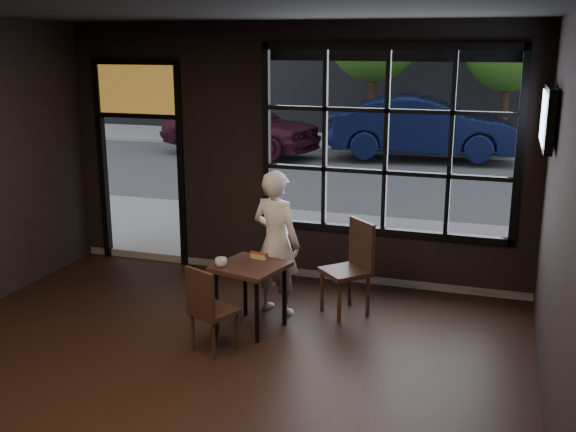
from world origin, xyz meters
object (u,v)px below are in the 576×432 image
(cafe_table, at_px, (251,296))
(navy_car, at_px, (423,127))
(chair_near, at_px, (214,309))
(man, at_px, (276,243))

(cafe_table, distance_m, navy_car, 11.02)
(cafe_table, relative_size, navy_car, 0.15)
(chair_near, distance_m, navy_car, 11.62)
(cafe_table, distance_m, man, 0.69)
(cafe_table, relative_size, chair_near, 0.81)
(cafe_table, relative_size, man, 0.44)
(cafe_table, height_order, navy_car, navy_car)
(man, bearing_deg, chair_near, 94.63)
(man, bearing_deg, navy_car, -74.12)
(navy_car, bearing_deg, chair_near, 169.87)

